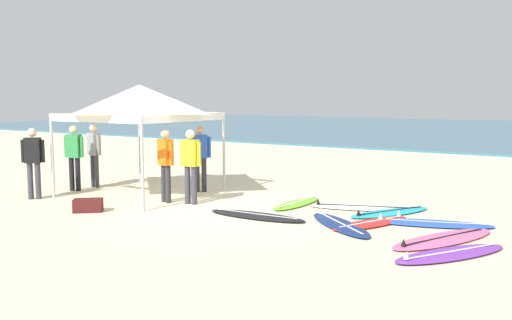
# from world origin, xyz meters

# --- Properties ---
(ground_plane) EXTENTS (80.00, 80.00, 0.00)m
(ground_plane) POSITION_xyz_m (0.00, 0.00, 0.00)
(ground_plane) COLOR beige
(sea) EXTENTS (80.00, 36.00, 0.10)m
(sea) POSITION_xyz_m (0.00, 32.76, 0.05)
(sea) COLOR #386B84
(sea) RESTS_ON ground
(canopy_tent) EXTENTS (3.09, 3.09, 2.75)m
(canopy_tent) POSITION_xyz_m (-2.39, 0.42, 2.39)
(canopy_tent) COLOR #B7B7BC
(canopy_tent) RESTS_ON ground
(surfboard_white) EXTENTS (2.37, 1.36, 0.19)m
(surfboard_white) POSITION_xyz_m (2.97, 1.66, 0.04)
(surfboard_white) COLOR white
(surfboard_white) RESTS_ON ground
(surfboard_navy) EXTENTS (2.01, 1.84, 0.19)m
(surfboard_navy) POSITION_xyz_m (3.25, -0.09, 0.04)
(surfboard_navy) COLOR navy
(surfboard_navy) RESTS_ON ground
(surfboard_purple) EXTENTS (1.63, 2.18, 0.19)m
(surfboard_purple) POSITION_xyz_m (5.50, -0.99, 0.04)
(surfboard_purple) COLOR purple
(surfboard_purple) RESTS_ON ground
(surfboard_lime) EXTENTS (0.55, 1.85, 0.19)m
(surfboard_lime) POSITION_xyz_m (1.57, 1.32, 0.04)
(surfboard_lime) COLOR #7AD12D
(surfboard_lime) RESTS_ON ground
(surfboard_blue) EXTENTS (2.39, 1.29, 0.19)m
(surfboard_blue) POSITION_xyz_m (4.67, 0.93, 0.04)
(surfboard_blue) COLOR blue
(surfboard_blue) RESTS_ON ground
(surfboard_black) EXTENTS (2.22, 0.66, 0.19)m
(surfboard_black) POSITION_xyz_m (1.48, -0.28, 0.04)
(surfboard_black) COLOR black
(surfboard_black) RESTS_ON ground
(surfboard_pink) EXTENTS (1.60, 2.51, 0.19)m
(surfboard_pink) POSITION_xyz_m (5.18, -0.14, 0.04)
(surfboard_pink) COLOR pink
(surfboard_pink) RESTS_ON ground
(surfboard_red) EXTENTS (1.23, 2.01, 0.19)m
(surfboard_red) POSITION_xyz_m (3.71, 0.34, 0.04)
(surfboard_red) COLOR red
(surfboard_red) RESTS_ON ground
(surfboard_cyan) EXTENTS (1.47, 2.10, 0.19)m
(surfboard_cyan) POSITION_xyz_m (3.68, 1.49, 0.04)
(surfboard_cyan) COLOR #23B2CC
(surfboard_cyan) RESTS_ON ground
(person_orange) EXTENTS (0.53, 0.32, 1.71)m
(person_orange) POSITION_xyz_m (-1.15, -0.05, 0.99)
(person_orange) COLOR #2D2D33
(person_orange) RESTS_ON ground
(person_yellow) EXTENTS (0.55, 0.25, 1.71)m
(person_yellow) POSITION_xyz_m (-0.53, 0.10, 0.99)
(person_yellow) COLOR #383842
(person_yellow) RESTS_ON ground
(person_blue) EXTENTS (0.43, 0.40, 1.71)m
(person_blue) POSITION_xyz_m (-1.37, 1.52, 0.99)
(person_blue) COLOR #2D2D33
(person_blue) RESTS_ON ground
(person_grey) EXTENTS (0.54, 0.29, 1.71)m
(person_grey) POSITION_xyz_m (-4.27, 0.57, 0.99)
(person_grey) COLOR #383842
(person_grey) RESTS_ON ground
(person_black) EXTENTS (0.45, 0.39, 1.71)m
(person_black) POSITION_xyz_m (-4.10, -1.44, 0.99)
(person_black) COLOR #383842
(person_black) RESTS_ON ground
(person_green) EXTENTS (0.53, 0.32, 1.71)m
(person_green) POSITION_xyz_m (-4.22, -0.14, 0.99)
(person_green) COLOR black
(person_green) RESTS_ON ground
(gear_bag_near_tent) EXTENTS (0.67, 0.63, 0.28)m
(gear_bag_near_tent) POSITION_xyz_m (-1.84, -1.76, 0.14)
(gear_bag_near_tent) COLOR #4C1919
(gear_bag_near_tent) RESTS_ON ground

